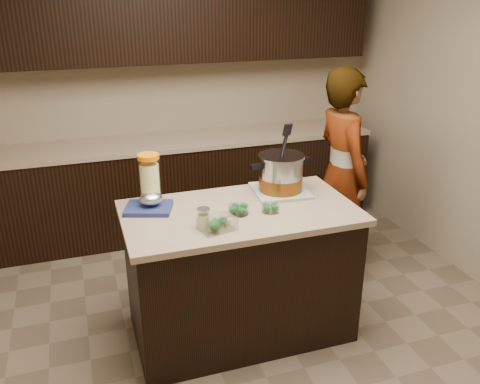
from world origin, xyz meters
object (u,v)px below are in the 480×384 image
Objects in this scene: island at (240,272)px; stock_pot at (281,175)px; person at (342,174)px; lemonade_pitcher at (150,182)px.

island is 3.29× the size of stock_pot.
person reaches higher than island.
lemonade_pitcher is at bearing 100.95° from person.
stock_pot is 0.79m from person.
lemonade_pitcher is (-0.51, 0.25, 0.60)m from island.
lemonade_pitcher reaches higher than island.
stock_pot is at bearing 117.98° from person.
person reaches higher than stock_pot.
person is at bearing 24.18° from stock_pot.
stock_pot reaches higher than island.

